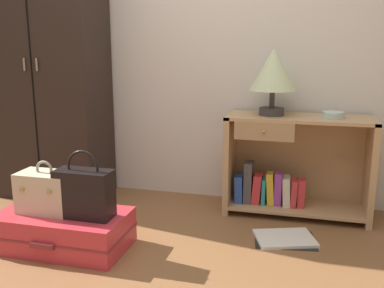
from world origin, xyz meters
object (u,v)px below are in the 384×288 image
suitcase_large (63,230)px  open_book_on_floor (285,239)px  table_lamp (273,72)px  bowl (333,115)px  train_case (46,192)px  wardrobe (49,63)px  bookshelf (291,167)px  handbag (84,193)px

suitcase_large → open_book_on_floor: size_ratio=1.83×
table_lamp → open_book_on_floor: 1.09m
bowl → train_case: bearing=-151.5°
wardrobe → open_book_on_floor: 2.12m
bookshelf → open_book_on_floor: size_ratio=2.36×
table_lamp → suitcase_large: 1.67m
wardrobe → handbag: bearing=-50.5°
table_lamp → wardrobe: bearing=-178.8°
suitcase_large → table_lamp: bearing=38.9°
suitcase_large → open_book_on_floor: bearing=18.9°
wardrobe → suitcase_large: (0.56, -0.85, -0.92)m
bowl → handbag: (-1.34, -0.88, -0.36)m
train_case → table_lamp: bearing=36.6°
bookshelf → train_case: bearing=-146.2°
wardrobe → open_book_on_floor: wardrobe is taller
table_lamp → handbag: 1.45m
bookshelf → train_case: (-1.35, -0.90, 0.00)m
open_book_on_floor → wardrobe: bearing=166.7°
suitcase_large → open_book_on_floor: suitcase_large is taller
wardrobe → handbag: size_ratio=5.30×
train_case → suitcase_large: bearing=0.7°
wardrobe → train_case: (0.46, -0.86, -0.69)m
suitcase_large → open_book_on_floor: (1.25, 0.43, -0.10)m
table_lamp → bowl: table_lamp is taller
wardrobe → bookshelf: (1.81, 0.05, -0.69)m
bowl → suitcase_large: bearing=-150.1°
train_case → open_book_on_floor: train_case is taller
table_lamp → handbag: bearing=-136.1°
wardrobe → table_lamp: bearing=1.2°
wardrobe → train_case: wardrobe is taller
wardrobe → train_case: 1.19m
table_lamp → bowl: size_ratio=3.18×
wardrobe → suitcase_large: bearing=-56.8°
wardrobe → open_book_on_floor: (1.81, -0.43, -1.02)m
bowl → suitcase_large: bowl is taller
bowl → train_case: (-1.60, -0.87, -0.38)m
wardrobe → suitcase_large: wardrobe is taller
handbag → suitcase_large: bearing=173.5°
handbag → open_book_on_floor: (1.09, 0.44, -0.35)m
wardrobe → bookshelf: size_ratio=2.10×
bowl → open_book_on_floor: bowl is taller
bookshelf → train_case: 1.62m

